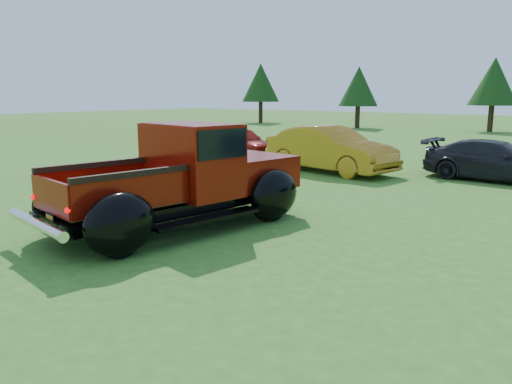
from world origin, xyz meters
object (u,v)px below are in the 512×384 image
at_px(show_car_grey, 496,161).
at_px(tree_west, 359,86).
at_px(tree_far_west, 261,83).
at_px(tree_mid_left, 494,82).
at_px(show_car_yellow, 330,149).
at_px(show_car_red, 239,142).
at_px(pickup_truck, 192,177).

bearing_deg(show_car_grey, tree_west, 38.31).
relative_size(tree_far_west, tree_west, 1.13).
relative_size(tree_mid_left, show_car_grey, 1.20).
bearing_deg(show_car_yellow, show_car_red, 88.70).
distance_m(tree_west, show_car_yellow, 22.52).
distance_m(pickup_truck, show_car_yellow, 7.74).
height_order(tree_mid_left, pickup_truck, tree_mid_left).
height_order(pickup_truck, show_car_red, pickup_truck).
distance_m(pickup_truck, show_car_red, 10.36).
height_order(tree_far_west, show_car_red, tree_far_west).
bearing_deg(tree_far_west, show_car_yellow, -48.37).
height_order(tree_west, show_car_grey, tree_west).
height_order(tree_west, show_car_red, tree_west).
xyz_separation_m(show_car_red, show_car_grey, (9.50, 0.63, -0.04)).
height_order(tree_west, show_car_yellow, tree_west).
xyz_separation_m(tree_far_west, tree_mid_left, (19.00, 1.00, -0.14)).
height_order(pickup_truck, show_car_yellow, pickup_truck).
relative_size(tree_far_west, show_car_red, 1.38).
distance_m(show_car_red, show_car_yellow, 4.76).
distance_m(tree_west, show_car_red, 20.20).
relative_size(show_car_yellow, show_car_grey, 1.10).
distance_m(tree_mid_left, show_car_grey, 21.68).
bearing_deg(show_car_red, tree_west, 20.62).
bearing_deg(tree_west, show_car_red, -77.31).
xyz_separation_m(pickup_truck, show_car_yellow, (-1.15, 7.65, -0.20)).
relative_size(show_car_red, show_car_yellow, 0.82).
bearing_deg(show_car_grey, pickup_truck, 160.27).
bearing_deg(show_car_red, show_car_grey, -78.29).
distance_m(tree_mid_left, show_car_red, 22.22).
distance_m(tree_west, tree_mid_left, 9.22).
height_order(tree_mid_left, show_car_grey, tree_mid_left).
height_order(tree_far_west, tree_west, tree_far_west).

